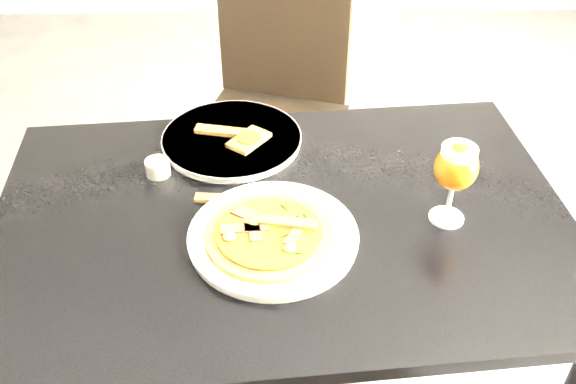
{
  "coord_description": "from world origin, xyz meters",
  "views": [
    {
      "loc": [
        0.13,
        -0.84,
        1.62
      ],
      "look_at": [
        0.15,
        0.15,
        0.83
      ],
      "focal_mm": 40.0,
      "sensor_mm": 36.0,
      "label": 1
    }
  ],
  "objects_px": {
    "dining_table": "(283,246)",
    "chair_far": "(273,110)",
    "pizza": "(270,234)",
    "beer_glass": "(456,168)"
  },
  "relations": [
    {
      "from": "dining_table",
      "to": "chair_far",
      "type": "height_order",
      "value": "chair_far"
    },
    {
      "from": "dining_table",
      "to": "chair_far",
      "type": "xyz_separation_m",
      "value": [
        -0.02,
        0.77,
        -0.13
      ]
    },
    {
      "from": "chair_far",
      "to": "pizza",
      "type": "xyz_separation_m",
      "value": [
        -0.0,
        -0.86,
        0.24
      ]
    },
    {
      "from": "dining_table",
      "to": "chair_far",
      "type": "distance_m",
      "value": 0.78
    },
    {
      "from": "pizza",
      "to": "beer_glass",
      "type": "height_order",
      "value": "beer_glass"
    },
    {
      "from": "chair_far",
      "to": "pizza",
      "type": "bearing_deg",
      "value": -73.7
    },
    {
      "from": "pizza",
      "to": "beer_glass",
      "type": "relative_size",
      "value": 1.39
    },
    {
      "from": "chair_far",
      "to": "pizza",
      "type": "relative_size",
      "value": 3.84
    },
    {
      "from": "chair_far",
      "to": "beer_glass",
      "type": "height_order",
      "value": "chair_far"
    },
    {
      "from": "pizza",
      "to": "beer_glass",
      "type": "bearing_deg",
      "value": 10.84
    }
  ]
}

